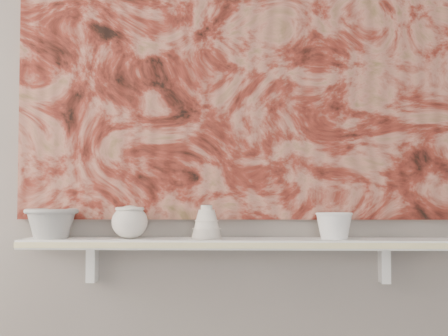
{
  "coord_description": "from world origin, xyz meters",
  "views": [
    {
      "loc": [
        0.01,
        -0.53,
        1.06
      ],
      "look_at": [
        -0.04,
        1.49,
        1.16
      ],
      "focal_mm": 50.0,
      "sensor_mm": 36.0,
      "label": 1
    }
  ],
  "objects_px": {
    "cup_cream": "(130,222)",
    "bowl_white": "(334,225)",
    "bowl_grey": "(51,223)",
    "painting": "(237,59)",
    "bell_vessel": "(207,222)",
    "shelf": "(237,243)"
  },
  "relations": [
    {
      "from": "cup_cream",
      "to": "bowl_white",
      "type": "bearing_deg",
      "value": 0.0
    },
    {
      "from": "bowl_grey",
      "to": "cup_cream",
      "type": "relative_size",
      "value": 1.5
    },
    {
      "from": "painting",
      "to": "bowl_grey",
      "type": "bearing_deg",
      "value": -172.5
    },
    {
      "from": "painting",
      "to": "bowl_white",
      "type": "xyz_separation_m",
      "value": [
        0.32,
        -0.08,
        -0.57
      ]
    },
    {
      "from": "bowl_grey",
      "to": "painting",
      "type": "bearing_deg",
      "value": 7.5
    },
    {
      "from": "painting",
      "to": "cup_cream",
      "type": "xyz_separation_m",
      "value": [
        -0.35,
        -0.08,
        -0.56
      ]
    },
    {
      "from": "bowl_grey",
      "to": "bell_vessel",
      "type": "relative_size",
      "value": 1.6
    },
    {
      "from": "bowl_grey",
      "to": "cup_cream",
      "type": "height_order",
      "value": "cup_cream"
    },
    {
      "from": "bowl_grey",
      "to": "bell_vessel",
      "type": "height_order",
      "value": "bell_vessel"
    },
    {
      "from": "painting",
      "to": "cup_cream",
      "type": "bearing_deg",
      "value": -167.12
    },
    {
      "from": "painting",
      "to": "bell_vessel",
      "type": "distance_m",
      "value": 0.57
    },
    {
      "from": "bowl_white",
      "to": "shelf",
      "type": "bearing_deg",
      "value": 180.0
    },
    {
      "from": "shelf",
      "to": "bowl_grey",
      "type": "bearing_deg",
      "value": 180.0
    },
    {
      "from": "bell_vessel",
      "to": "bowl_white",
      "type": "relative_size",
      "value": 0.92
    },
    {
      "from": "cup_cream",
      "to": "bowl_white",
      "type": "relative_size",
      "value": 0.98
    },
    {
      "from": "painting",
      "to": "bell_vessel",
      "type": "height_order",
      "value": "painting"
    },
    {
      "from": "shelf",
      "to": "bowl_grey",
      "type": "distance_m",
      "value": 0.62
    },
    {
      "from": "bowl_grey",
      "to": "bowl_white",
      "type": "xyz_separation_m",
      "value": [
        0.93,
        0.0,
        -0.01
      ]
    },
    {
      "from": "painting",
      "to": "cup_cream",
      "type": "relative_size",
      "value": 12.71
    },
    {
      "from": "painting",
      "to": "bowl_white",
      "type": "bearing_deg",
      "value": -14.33
    },
    {
      "from": "bell_vessel",
      "to": "bowl_grey",
      "type": "bearing_deg",
      "value": 180.0
    },
    {
      "from": "shelf",
      "to": "bell_vessel",
      "type": "bearing_deg",
      "value": 180.0
    }
  ]
}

